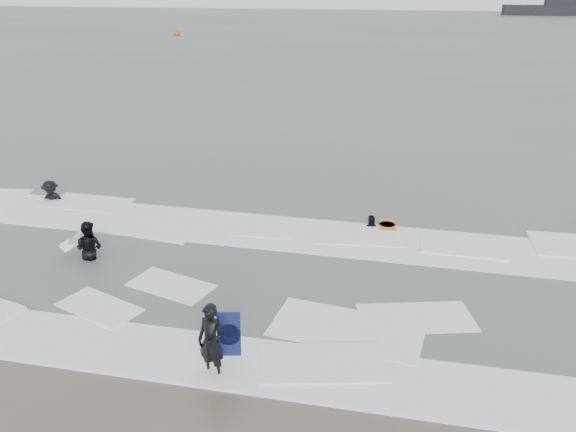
% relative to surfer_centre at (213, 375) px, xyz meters
% --- Properties ---
extents(ground, '(320.00, 320.00, 0.00)m').
position_rel_surfer_centre_xyz_m(ground, '(0.21, 1.05, 0.00)').
color(ground, brown).
rests_on(ground, ground).
extents(sea, '(320.00, 320.00, 0.00)m').
position_rel_surfer_centre_xyz_m(sea, '(0.21, 81.05, 0.06)').
color(sea, '#47544C').
rests_on(sea, ground).
extents(surfer_centre, '(0.70, 0.55, 1.67)m').
position_rel_surfer_centre_xyz_m(surfer_centre, '(0.00, 0.00, 0.00)').
color(surfer_centre, black).
rests_on(surfer_centre, ground).
extents(surfer_wading, '(0.85, 0.67, 1.73)m').
position_rel_surfer_centre_xyz_m(surfer_wading, '(-5.29, 4.19, 0.00)').
color(surfer_wading, black).
rests_on(surfer_wading, ground).
extents(surfer_breaker, '(1.12, 0.70, 1.67)m').
position_rel_surfer_centre_xyz_m(surfer_breaker, '(-9.13, 8.01, 0.00)').
color(surfer_breaker, black).
rests_on(surfer_breaker, ground).
extents(surfer_right_near, '(1.00, 0.65, 1.58)m').
position_rel_surfer_centre_xyz_m(surfer_right_near, '(2.53, 8.26, 0.00)').
color(surfer_right_near, black).
rests_on(surfer_right_near, ground).
extents(surf_foam, '(30.03, 9.06, 0.09)m').
position_rel_surfer_centre_xyz_m(surf_foam, '(0.21, 4.75, 0.04)').
color(surf_foam, white).
rests_on(surf_foam, ground).
extents(bodyboards, '(9.51, 8.69, 1.25)m').
position_rel_surfer_centre_xyz_m(bodyboards, '(-0.81, 4.34, 0.50)').
color(bodyboards, '#0F1646').
rests_on(bodyboards, ground).
extents(buoy, '(1.00, 1.00, 1.65)m').
position_rel_surfer_centre_xyz_m(buoy, '(-31.78, 72.53, 0.42)').
color(buoy, '#DA4D09').
rests_on(buoy, ground).
extents(vessel_horizon, '(28.81, 5.14, 3.91)m').
position_rel_surfer_centre_xyz_m(vessel_horizon, '(36.75, 143.01, 1.46)').
color(vessel_horizon, black).
rests_on(vessel_horizon, ground).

